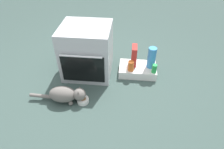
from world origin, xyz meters
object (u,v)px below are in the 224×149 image
(water_bottle, at_px, (152,58))
(cereal_box, at_px, (134,55))
(pantry_cabinet, at_px, (137,70))
(cat, at_px, (66,94))
(oven, at_px, (87,51))
(food_bowl, at_px, (83,100))
(sauce_jar, at_px, (131,66))
(soda_can, at_px, (154,69))

(water_bottle, xyz_separation_m, cereal_box, (-0.24, 0.05, -0.01))
(pantry_cabinet, bearing_deg, cat, -142.85)
(cat, xyz_separation_m, water_bottle, (1.02, 0.65, 0.15))
(oven, bearing_deg, food_bowl, -85.55)
(pantry_cabinet, distance_m, food_bowl, 0.91)
(oven, distance_m, food_bowl, 0.68)
(oven, relative_size, cat, 1.01)
(oven, bearing_deg, pantry_cabinet, 2.78)
(oven, bearing_deg, cat, -103.91)
(oven, height_order, water_bottle, oven)
(oven, xyz_separation_m, water_bottle, (0.87, 0.04, -0.08))
(cat, relative_size, sauce_jar, 4.90)
(cereal_box, height_order, soda_can, cereal_box)
(oven, distance_m, cereal_box, 0.65)
(cereal_box, distance_m, soda_can, 0.33)
(cereal_box, bearing_deg, cat, -138.38)
(food_bowl, xyz_separation_m, sauce_jar, (0.55, 0.54, 0.15))
(cat, height_order, soda_can, soda_can)
(soda_can, bearing_deg, water_bottle, 108.36)
(water_bottle, relative_size, sauce_jar, 2.14)
(sauce_jar, bearing_deg, cereal_box, 77.03)
(pantry_cabinet, height_order, water_bottle, water_bottle)
(cat, bearing_deg, pantry_cabinet, 36.00)
(oven, height_order, soda_can, oven)
(food_bowl, distance_m, sauce_jar, 0.79)
(pantry_cabinet, xyz_separation_m, cereal_box, (-0.06, 0.05, 0.20))
(cat, xyz_separation_m, cereal_box, (0.78, 0.70, 0.14))
(food_bowl, relative_size, water_bottle, 0.47)
(cat, bearing_deg, water_bottle, 31.37)
(sauce_jar, distance_m, soda_can, 0.31)
(oven, xyz_separation_m, pantry_cabinet, (0.70, 0.03, -0.29))
(oven, xyz_separation_m, sauce_jar, (0.60, -0.06, -0.16))
(sauce_jar, distance_m, cereal_box, 0.17)
(pantry_cabinet, height_order, cat, cat)
(cat, xyz_separation_m, soda_can, (1.06, 0.53, 0.06))
(water_bottle, bearing_deg, oven, -177.22)
(cat, relative_size, cereal_box, 2.45)
(food_bowl, bearing_deg, soda_can, 31.33)
(water_bottle, relative_size, cereal_box, 1.07)
(oven, bearing_deg, sauce_jar, -6.02)
(oven, relative_size, food_bowl, 4.92)
(pantry_cabinet, relative_size, cereal_box, 1.83)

